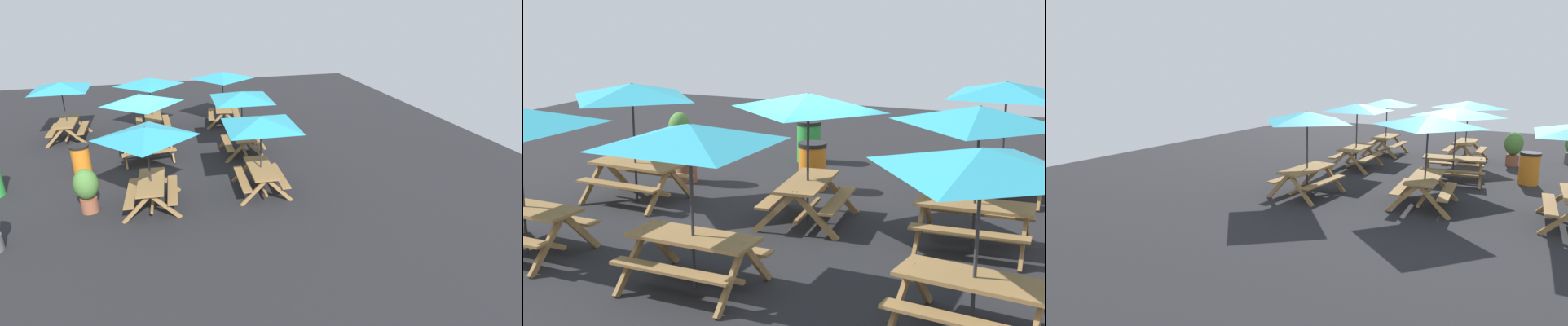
{
  "view_description": "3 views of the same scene",
  "coord_description": "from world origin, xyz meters",
  "views": [
    {
      "loc": [
        13.72,
        0.55,
        5.56
      ],
      "look_at": [
        3.22,
        3.25,
        0.9
      ],
      "focal_mm": 28.0,
      "sensor_mm": 36.0,
      "label": 1
    },
    {
      "loc": [
        -4.79,
        11.37,
        3.98
      ],
      "look_at": [
        0.51,
        -0.5,
        0.9
      ],
      "focal_mm": 50.0,
      "sensor_mm": 36.0,
      "label": 2
    },
    {
      "loc": [
        -13.12,
        -1.84,
        3.22
      ],
      "look_at": [
        -3.6,
        3.31,
        0.9
      ],
      "focal_mm": 28.0,
      "sensor_mm": 36.0,
      "label": 3
    }
  ],
  "objects": [
    {
      "name": "potted_plant_1",
      "position": [
        3.26,
        -1.53,
        0.71
      ],
      "size": [
        0.63,
        0.63,
        1.25
      ],
      "color": "#935138",
      "rests_on": "ground"
    },
    {
      "name": "picnic_table_3",
      "position": [
        -3.08,
        0.24,
        1.99
      ],
      "size": [
        2.07,
        2.07,
        2.34
      ],
      "rotation": [
        0.0,
        0.0,
        0.04
      ],
      "color": "olive",
      "rests_on": "ground"
    },
    {
      "name": "ground_plane",
      "position": [
        0.0,
        0.0,
        0.0
      ],
      "size": [
        26.47,
        26.47,
        0.0
      ],
      "primitive_type": "plane",
      "color": "#232326",
      "rests_on": "ground"
    },
    {
      "name": "trash_bin_green",
      "position": [
        1.58,
        -4.35,
        0.49
      ],
      "size": [
        0.59,
        0.59,
        0.98
      ],
      "color": "green",
      "rests_on": "ground"
    },
    {
      "name": "picnic_table_0",
      "position": [
        -3.6,
        3.31,
        1.99
      ],
      "size": [
        2.24,
        2.24,
        2.34
      ],
      "rotation": [
        0.0,
        0.0,
        -0.13
      ],
      "color": "olive",
      "rests_on": "ground"
    },
    {
      "name": "picnic_table_6",
      "position": [
        3.37,
        0.13,
        1.99
      ],
      "size": [
        2.1,
        2.1,
        2.34
      ],
      "rotation": [
        0.0,
        0.0,
        -0.05
      ],
      "color": "olive",
      "rests_on": "ground"
    },
    {
      "name": "potted_plant_0",
      "position": [
        4.63,
        -3.46,
        0.61
      ],
      "size": [
        0.54,
        0.54,
        1.12
      ],
      "color": "#59595B",
      "rests_on": "ground"
    },
    {
      "name": "picnic_table_1",
      "position": [
        0.14,
        3.36,
        1.99
      ],
      "size": [
        2.83,
        2.83,
        2.34
      ],
      "rotation": [
        0.0,
        0.0,
        -0.03
      ],
      "color": "olive",
      "rests_on": "ground"
    },
    {
      "name": "trash_bin_orange",
      "position": [
        0.57,
        -2.06,
        0.49
      ],
      "size": [
        0.59,
        0.59,
        0.98
      ],
      "color": "orange",
      "rests_on": "ground"
    },
    {
      "name": "picnic_table_5",
      "position": [
        -0.17,
        0.02,
        1.99
      ],
      "size": [
        2.21,
        2.21,
        2.34
      ],
      "rotation": [
        0.0,
        0.0,
        1.68
      ],
      "color": "olive",
      "rests_on": "ground"
    },
    {
      "name": "picnic_table_4",
      "position": [
        -3.05,
        -3.03,
        1.99
      ],
      "size": [
        2.83,
        2.83,
        2.34
      ],
      "rotation": [
        0.0,
        0.0,
        0.01
      ],
      "color": "olive",
      "rests_on": "ground"
    }
  ]
}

